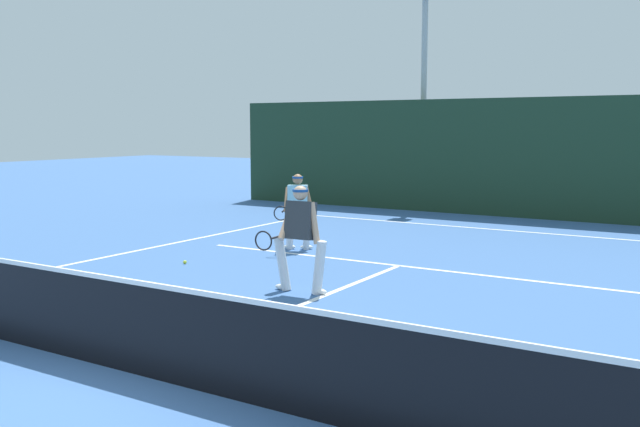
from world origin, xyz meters
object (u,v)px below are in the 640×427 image
player_far (297,208)px  tennis_ball (185,262)px  player_near (300,234)px  light_pole (424,70)px

player_far → tennis_ball: player_far is taller
player_near → tennis_ball: 3.20m
player_far → light_pole: 8.99m
player_near → tennis_ball: size_ratio=24.68×
player_near → tennis_ball: player_near is taller
player_near → light_pole: light_pole is taller
player_far → player_near: bearing=96.1°
player_far → light_pole: (-0.80, 8.29, 3.37)m
player_far → tennis_ball: bearing=40.8°
player_near → light_pole: size_ratio=0.24×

